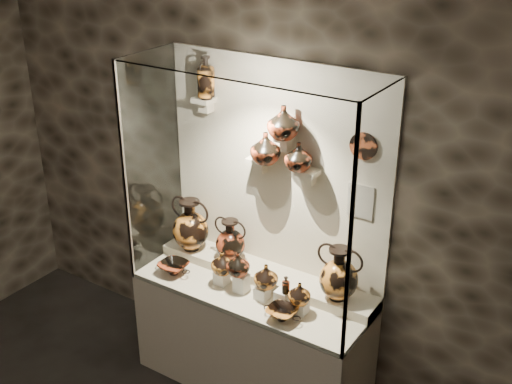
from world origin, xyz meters
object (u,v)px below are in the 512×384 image
jug_b (238,264)px  jug_e (300,293)px  amphora_left (191,225)px  ovoid_vase_c (299,156)px  jug_c (266,276)px  kylix_right (282,313)px  ovoid_vase_b (284,122)px  amphora_mid (231,240)px  jug_a (223,263)px  kylix_left (174,267)px  ovoid_vase_a (266,148)px  lekythos_small (286,284)px  amphora_right (339,274)px  lekythos_tall (206,75)px

jug_b → jug_e: jug_b is taller
amphora_left → ovoid_vase_c: ovoid_vase_c is taller
jug_c → kylix_right: bearing=-27.5°
ovoid_vase_b → amphora_mid: bearing=169.0°
jug_a → kylix_left: size_ratio=0.62×
kylix_left → jug_b: bearing=29.6°
jug_a → jug_c: jug_a is taller
ovoid_vase_a → lekythos_small: bearing=-52.9°
amphora_right → amphora_left: bearing=-170.2°
amphora_mid → jug_b: amphora_mid is taller
kylix_left → ovoid_vase_a: size_ratio=1.27×
ovoid_vase_c → jug_a: bearing=-145.4°
amphora_left → amphora_right: 1.22m
ovoid_vase_a → jug_a: bearing=-141.8°
jug_b → jug_a: bearing=-179.8°
jug_a → lekythos_tall: size_ratio=0.52×
kylix_right → ovoid_vase_c: 1.01m
jug_b → lekythos_small: jug_b is taller
amphora_mid → jug_a: bearing=-82.1°
amphora_left → jug_b: amphora_left is taller
lekythos_small → amphora_left: bearing=148.6°
amphora_left → jug_a: (0.43, -0.19, -0.09)m
jug_c → ovoid_vase_b: size_ratio=0.79×
jug_a → jug_e: 0.62m
jug_c → amphora_right: bearing=27.7°
amphora_right → lekythos_tall: bearing=-175.2°
jug_c → lekythos_small: 0.18m
kylix_right → kylix_left: bearing=156.5°
jug_c → lekythos_tall: size_ratio=0.54×
amphora_left → lekythos_tall: size_ratio=1.25×
lekythos_tall → jug_c: bearing=-31.5°
jug_e → ovoid_vase_a: 0.97m
jug_c → kylix_right: 0.29m
kylix_right → ovoid_vase_c: (-0.12, 0.38, 0.93)m
kylix_right → ovoid_vase_c: size_ratio=1.35×
ovoid_vase_b → ovoid_vase_a: bearing=164.7°
ovoid_vase_b → ovoid_vase_c: bearing=-7.2°
amphora_mid → ovoid_vase_a: (0.28, 0.03, 0.76)m
amphora_right → jug_b: (-0.66, -0.20, -0.04)m
amphora_left → ovoid_vase_b: ovoid_vase_b is taller
ovoid_vase_a → ovoid_vase_b: ovoid_vase_b is taller
amphora_right → ovoid_vase_b: (-0.47, 0.05, 0.94)m
amphora_right → kylix_right: 0.45m
amphora_left → jug_e: (1.04, -0.19, -0.12)m
jug_a → kylix_left: 0.42m
jug_e → lekythos_tall: size_ratio=0.47×
amphora_left → jug_b: bearing=-39.6°
jug_a → ovoid_vase_b: bearing=21.3°
amphora_left → amphora_right: size_ratio=1.07×
amphora_mid → jug_a: (0.09, -0.23, -0.05)m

